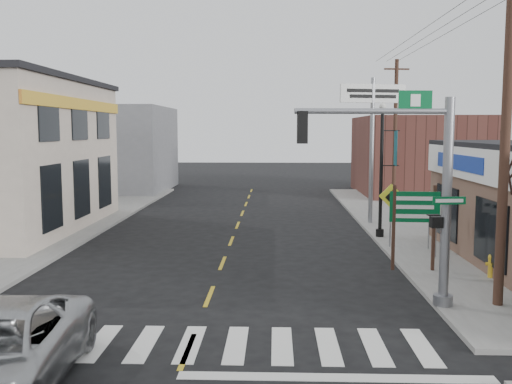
{
  "coord_description": "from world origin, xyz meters",
  "views": [
    {
      "loc": [
        1.84,
        -11.53,
        4.65
      ],
      "look_at": [
        1.26,
        5.41,
        2.8
      ],
      "focal_mm": 40.0,
      "sensor_mm": 36.0,
      "label": 1
    }
  ],
  "objects_px": {
    "utility_pole_near": "(507,113)",
    "utility_pole_far": "(395,132)",
    "fire_hydrant": "(492,265)",
    "lamp_post": "(383,160)",
    "traffic_signal_pole": "(421,179)",
    "guide_sign": "(414,216)",
    "dance_center_sign": "(372,115)"
  },
  "relations": [
    {
      "from": "utility_pole_near",
      "to": "utility_pole_far",
      "type": "distance_m",
      "value": 19.1
    },
    {
      "from": "fire_hydrant",
      "to": "lamp_post",
      "type": "height_order",
      "value": "lamp_post"
    },
    {
      "from": "fire_hydrant",
      "to": "utility_pole_near",
      "type": "height_order",
      "value": "utility_pole_near"
    },
    {
      "from": "traffic_signal_pole",
      "to": "utility_pole_far",
      "type": "xyz_separation_m",
      "value": [
        3.28,
        19.15,
        1.11
      ]
    },
    {
      "from": "fire_hydrant",
      "to": "traffic_signal_pole",
      "type": "bearing_deg",
      "value": -135.9
    },
    {
      "from": "traffic_signal_pole",
      "to": "guide_sign",
      "type": "relative_size",
      "value": 1.99
    },
    {
      "from": "fire_hydrant",
      "to": "lamp_post",
      "type": "relative_size",
      "value": 0.13
    },
    {
      "from": "guide_sign",
      "to": "dance_center_sign",
      "type": "height_order",
      "value": "dance_center_sign"
    },
    {
      "from": "traffic_signal_pole",
      "to": "dance_center_sign",
      "type": "bearing_deg",
      "value": 80.06
    },
    {
      "from": "traffic_signal_pole",
      "to": "dance_center_sign",
      "type": "relative_size",
      "value": 0.78
    },
    {
      "from": "fire_hydrant",
      "to": "utility_pole_far",
      "type": "xyz_separation_m",
      "value": [
        0.32,
        16.29,
        3.99
      ]
    },
    {
      "from": "lamp_post",
      "to": "utility_pole_far",
      "type": "relative_size",
      "value": 0.66
    },
    {
      "from": "traffic_signal_pole",
      "to": "guide_sign",
      "type": "height_order",
      "value": "traffic_signal_pole"
    },
    {
      "from": "fire_hydrant",
      "to": "utility_pole_far",
      "type": "relative_size",
      "value": 0.09
    },
    {
      "from": "guide_sign",
      "to": "utility_pole_far",
      "type": "xyz_separation_m",
      "value": [
        2.52,
        15.46,
        2.61
      ]
    },
    {
      "from": "lamp_post",
      "to": "utility_pole_far",
      "type": "height_order",
      "value": "utility_pole_far"
    },
    {
      "from": "guide_sign",
      "to": "utility_pole_far",
      "type": "relative_size",
      "value": 0.32
    },
    {
      "from": "guide_sign",
      "to": "utility_pole_near",
      "type": "xyz_separation_m",
      "value": [
        1.34,
        -3.6,
        3.15
      ]
    },
    {
      "from": "fire_hydrant",
      "to": "lamp_post",
      "type": "distance_m",
      "value": 7.6
    },
    {
      "from": "lamp_post",
      "to": "utility_pole_near",
      "type": "distance_m",
      "value": 9.7
    },
    {
      "from": "lamp_post",
      "to": "utility_pole_far",
      "type": "xyz_separation_m",
      "value": [
        2.46,
        9.59,
        1.13
      ]
    },
    {
      "from": "fire_hydrant",
      "to": "dance_center_sign",
      "type": "height_order",
      "value": "dance_center_sign"
    },
    {
      "from": "fire_hydrant",
      "to": "lamp_post",
      "type": "bearing_deg",
      "value": 107.69
    },
    {
      "from": "utility_pole_far",
      "to": "traffic_signal_pole",
      "type": "bearing_deg",
      "value": -107.59
    },
    {
      "from": "utility_pole_near",
      "to": "fire_hydrant",
      "type": "bearing_deg",
      "value": 73.51
    },
    {
      "from": "dance_center_sign",
      "to": "traffic_signal_pole",
      "type": "bearing_deg",
      "value": -108.35
    },
    {
      "from": "dance_center_sign",
      "to": "guide_sign",
      "type": "bearing_deg",
      "value": -105.44
    },
    {
      "from": "utility_pole_far",
      "to": "utility_pole_near",
      "type": "bearing_deg",
      "value": -101.44
    },
    {
      "from": "guide_sign",
      "to": "fire_hydrant",
      "type": "distance_m",
      "value": 2.73
    },
    {
      "from": "dance_center_sign",
      "to": "utility_pole_near",
      "type": "bearing_deg",
      "value": -99.29
    },
    {
      "from": "traffic_signal_pole",
      "to": "fire_hydrant",
      "type": "xyz_separation_m",
      "value": [
        2.95,
        2.86,
        -2.88
      ]
    },
    {
      "from": "fire_hydrant",
      "to": "utility_pole_near",
      "type": "bearing_deg",
      "value": -107.28
    }
  ]
}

